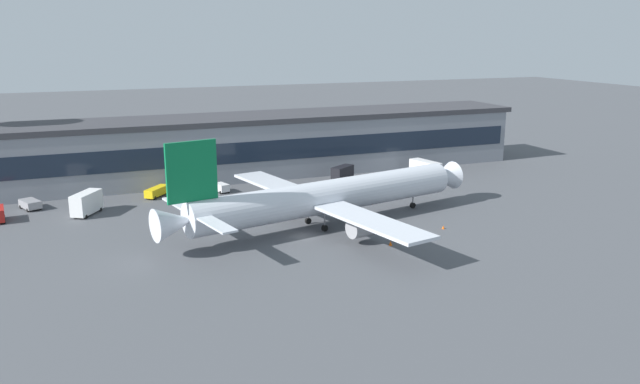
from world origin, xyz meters
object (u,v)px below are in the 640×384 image
object	(u,v)px
baggage_tug	(222,187)
belt_loader	(157,191)
pushback_tractor	(30,204)
fuel_truck	(425,167)
traffic_cone_1	(391,243)
stair_truck	(343,173)
airliner	(324,197)
traffic_cone_0	(443,227)
catering_truck	(87,202)

from	to	relation	value
baggage_tug	belt_loader	xyz separation A→B (m)	(-13.20, 1.24, 0.07)
pushback_tractor	fuel_truck	distance (m)	85.12
fuel_truck	traffic_cone_1	world-z (taller)	fuel_truck
pushback_tractor	belt_loader	world-z (taller)	belt_loader
fuel_truck	stair_truck	bearing A→B (deg)	178.06
airliner	stair_truck	world-z (taller)	airliner
fuel_truck	traffic_cone_1	size ratio (longest dim) A/B	12.10
traffic_cone_0	stair_truck	bearing A→B (deg)	92.43
stair_truck	traffic_cone_1	xyz separation A→B (m)	(-10.82, -43.24, -1.62)
stair_truck	traffic_cone_1	size ratio (longest dim) A/B	8.71
catering_truck	baggage_tug	bearing A→B (deg)	14.84
airliner	baggage_tug	xyz separation A→B (m)	(-10.98, 30.08, -4.06)
airliner	fuel_truck	bearing A→B (deg)	37.77
baggage_tug	catering_truck	size ratio (longest dim) A/B	0.54
stair_truck	traffic_cone_0	size ratio (longest dim) A/B	10.49
airliner	traffic_cone_1	size ratio (longest dim) A/B	83.60
fuel_truck	traffic_cone_0	size ratio (longest dim) A/B	14.59
airliner	fuel_truck	world-z (taller)	airliner
airliner	belt_loader	world-z (taller)	airliner
pushback_tractor	stair_truck	size ratio (longest dim) A/B	0.86
stair_truck	traffic_cone_1	bearing A→B (deg)	-104.05
pushback_tractor	stair_truck	distance (m)	64.28
belt_loader	catering_truck	world-z (taller)	catering_truck
traffic_cone_1	traffic_cone_0	bearing A→B (deg)	19.33
traffic_cone_1	belt_loader	bearing A→B (deg)	123.71
baggage_tug	traffic_cone_1	xyz separation A→B (m)	(16.74, -43.63, -0.72)
traffic_cone_0	fuel_truck	bearing A→B (deg)	63.31
traffic_cone_0	baggage_tug	bearing A→B (deg)	126.65
traffic_cone_1	stair_truck	bearing A→B (deg)	75.95
baggage_tug	fuel_truck	bearing A→B (deg)	-1.30
belt_loader	traffic_cone_1	distance (m)	53.95
airliner	stair_truck	xyz separation A→B (m)	(16.58, 29.69, -3.17)
traffic_cone_0	catering_truck	bearing A→B (deg)	150.13
belt_loader	airliner	bearing A→B (deg)	-52.34
pushback_tractor	stair_truck	world-z (taller)	stair_truck
airliner	traffic_cone_1	xyz separation A→B (m)	(5.76, -13.55, -4.79)
pushback_tractor	belt_loader	distance (m)	23.52
fuel_truck	stair_truck	size ratio (longest dim) A/B	1.39
traffic_cone_0	traffic_cone_1	size ratio (longest dim) A/B	0.83
belt_loader	catering_truck	size ratio (longest dim) A/B	0.83
fuel_truck	traffic_cone_0	xyz separation A→B (m)	(-19.18, -38.16, -1.58)
catering_truck	traffic_cone_1	distance (m)	56.86
baggage_tug	catering_truck	bearing A→B (deg)	-165.16
baggage_tug	pushback_tractor	size ratio (longest dim) A/B	0.74
airliner	catering_truck	distance (m)	44.31
traffic_cone_0	belt_loader	bearing A→B (deg)	136.32
belt_loader	stair_truck	bearing A→B (deg)	-2.29
pushback_tractor	catering_truck	size ratio (longest dim) A/B	0.73
catering_truck	fuel_truck	bearing A→B (deg)	4.56
fuel_truck	traffic_cone_0	world-z (taller)	fuel_truck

